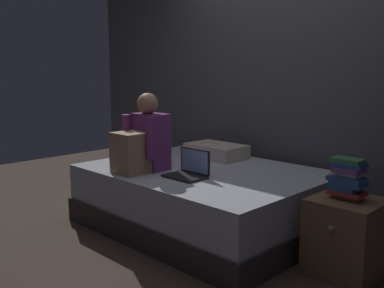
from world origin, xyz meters
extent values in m
plane|color=#47382D|center=(0.00, 0.00, 0.00)|extent=(8.00, 8.00, 0.00)
cube|color=#4C4F54|center=(0.00, 1.20, 1.35)|extent=(5.60, 0.10, 2.70)
cube|color=#332D2B|center=(-0.20, 0.30, 0.10)|extent=(2.00, 1.50, 0.21)
cube|color=#B2B7C1|center=(-0.20, 0.30, 0.36)|extent=(1.96, 1.46, 0.31)
cube|color=brown|center=(1.10, 0.32, 0.26)|extent=(0.44, 0.44, 0.52)
sphere|color=gray|center=(1.10, 0.10, 0.37)|extent=(0.04, 0.04, 0.04)
cube|color=#75337A|center=(-0.53, -0.02, 0.76)|extent=(0.30, 0.20, 0.48)
sphere|color=#A87C5E|center=(-0.53, -0.05, 1.08)|extent=(0.18, 0.18, 0.18)
cube|color=#A87C5E|center=(-0.53, -0.24, 0.69)|extent=(0.26, 0.24, 0.34)
cylinder|color=#75337A|center=(-0.69, -0.16, 0.82)|extent=(0.07, 0.07, 0.34)
cylinder|color=#75337A|center=(-0.37, -0.16, 0.82)|extent=(0.07, 0.07, 0.34)
cube|color=black|center=(-0.09, -0.04, 0.53)|extent=(0.32, 0.22, 0.02)
cube|color=black|center=(-0.09, 0.08, 0.64)|extent=(0.32, 0.01, 0.20)
cube|color=#8CB2EA|center=(-0.09, 0.07, 0.64)|extent=(0.29, 0.00, 0.18)
cube|color=beige|center=(-0.46, 0.75, 0.58)|extent=(0.56, 0.36, 0.13)
cube|color=brown|center=(1.09, 0.33, 0.53)|extent=(0.17, 0.13, 0.03)
cube|color=#9E2D28|center=(1.09, 0.32, 0.56)|extent=(0.22, 0.15, 0.03)
cube|color=#284C84|center=(1.07, 0.32, 0.59)|extent=(0.17, 0.15, 0.04)
cube|color=#284C84|center=(1.09, 0.32, 0.63)|extent=(0.21, 0.15, 0.03)
cube|color=#284C84|center=(1.08, 0.31, 0.66)|extent=(0.23, 0.13, 0.03)
cube|color=beige|center=(1.07, 0.33, 0.69)|extent=(0.18, 0.12, 0.03)
cube|color=#703D84|center=(1.09, 0.33, 0.72)|extent=(0.17, 0.16, 0.03)
cube|color=#284C84|center=(1.08, 0.33, 0.75)|extent=(0.21, 0.13, 0.03)
cube|color=#387042|center=(1.07, 0.33, 0.78)|extent=(0.20, 0.12, 0.03)
camera|label=1|loc=(2.36, -2.40, 1.37)|focal=41.28mm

